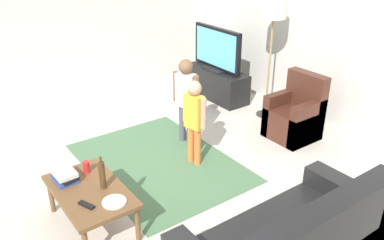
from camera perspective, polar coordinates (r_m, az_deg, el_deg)
name	(u,v)px	position (r m, az deg, el deg)	size (l,w,h in m)	color
ground	(149,185)	(4.66, -6.07, -9.10)	(7.80, 7.80, 0.00)	beige
wall_back	(332,31)	(6.04, 19.22, 11.78)	(6.00, 0.12, 2.70)	silver
wall_left	(47,21)	(6.77, -19.88, 13.02)	(0.12, 6.00, 2.70)	silver
area_rug	(159,162)	(5.06, -4.71, -5.98)	(2.20, 1.60, 0.01)	#4C724C
tv_stand	(217,84)	(6.92, 3.56, 5.16)	(1.20, 0.44, 0.50)	black
tv	(217,49)	(6.72, 3.56, 9.96)	(1.10, 0.28, 0.71)	black
armchair	(296,117)	(5.72, 14.53, 0.45)	(0.60, 0.60, 0.90)	#472319
floor_lamp	(274,15)	(5.95, 11.49, 14.39)	(0.36, 0.36, 1.78)	#262626
child_near_tv	(186,94)	(5.23, -0.86, 3.72)	(0.37, 0.22, 1.16)	#4C4C59
child_center	(194,115)	(4.74, 0.31, 0.68)	(0.36, 0.17, 1.08)	orange
coffee_table	(90,194)	(3.98, -14.24, -10.10)	(1.00, 0.60, 0.42)	brown
book_stack	(65,176)	(4.11, -17.53, -7.56)	(0.28, 0.20, 0.11)	#334CA5
bottle	(102,175)	(3.86, -12.61, -7.59)	(0.06, 0.06, 0.34)	#4C3319
tv_remote	(87,205)	(3.74, -14.73, -11.58)	(0.17, 0.05, 0.02)	black
soda_can	(86,167)	(4.18, -14.74, -6.45)	(0.07, 0.07, 0.12)	red
plate	(114,202)	(3.73, -10.96, -11.33)	(0.22, 0.22, 0.02)	white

